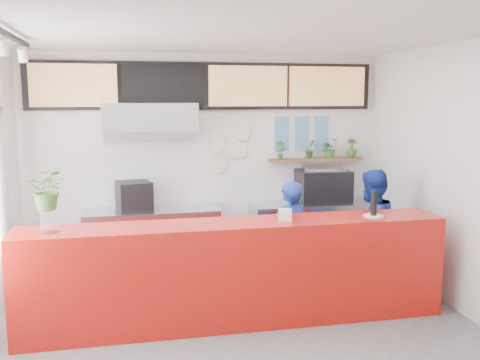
{
  "coord_description": "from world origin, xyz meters",
  "views": [
    {
      "loc": [
        -1.1,
        -4.95,
        2.39
      ],
      "look_at": [
        0.1,
        0.7,
        1.5
      ],
      "focal_mm": 40.0,
      "sensor_mm": 36.0,
      "label": 1
    }
  ],
  "objects_px": {
    "panini_oven": "(134,196)",
    "staff_center": "(289,240)",
    "service_counter": "(237,273)",
    "pepper_mill": "(374,203)",
    "espresso_machine": "(323,186)",
    "staff_right": "(370,231)"
  },
  "relations": [
    {
      "from": "panini_oven",
      "to": "staff_center",
      "type": "distance_m",
      "value": 2.2
    },
    {
      "from": "service_counter",
      "to": "pepper_mill",
      "type": "bearing_deg",
      "value": -1.9
    },
    {
      "from": "service_counter",
      "to": "espresso_machine",
      "type": "height_order",
      "value": "espresso_machine"
    },
    {
      "from": "service_counter",
      "to": "staff_center",
      "type": "height_order",
      "value": "staff_center"
    },
    {
      "from": "panini_oven",
      "to": "staff_center",
      "type": "relative_size",
      "value": 0.3
    },
    {
      "from": "espresso_machine",
      "to": "service_counter",
      "type": "bearing_deg",
      "value": -130.11
    },
    {
      "from": "service_counter",
      "to": "staff_center",
      "type": "xyz_separation_m",
      "value": [
        0.75,
        0.56,
        0.16
      ]
    },
    {
      "from": "pepper_mill",
      "to": "service_counter",
      "type": "bearing_deg",
      "value": 178.1
    },
    {
      "from": "panini_oven",
      "to": "staff_right",
      "type": "distance_m",
      "value": 3.1
    },
    {
      "from": "staff_right",
      "to": "staff_center",
      "type": "bearing_deg",
      "value": -22.04
    },
    {
      "from": "pepper_mill",
      "to": "espresso_machine",
      "type": "bearing_deg",
      "value": 86.43
    },
    {
      "from": "espresso_machine",
      "to": "staff_right",
      "type": "height_order",
      "value": "staff_right"
    },
    {
      "from": "espresso_machine",
      "to": "pepper_mill",
      "type": "xyz_separation_m",
      "value": [
        -0.12,
        -1.85,
        0.12
      ]
    },
    {
      "from": "pepper_mill",
      "to": "staff_right",
      "type": "bearing_deg",
      "value": 66.01
    },
    {
      "from": "panini_oven",
      "to": "staff_center",
      "type": "bearing_deg",
      "value": -45.85
    },
    {
      "from": "service_counter",
      "to": "espresso_machine",
      "type": "bearing_deg",
      "value": 47.68
    },
    {
      "from": "service_counter",
      "to": "pepper_mill",
      "type": "relative_size",
      "value": 16.56
    },
    {
      "from": "panini_oven",
      "to": "pepper_mill",
      "type": "bearing_deg",
      "value": -46.87
    },
    {
      "from": "staff_center",
      "to": "pepper_mill",
      "type": "distance_m",
      "value": 1.12
    },
    {
      "from": "staff_center",
      "to": "espresso_machine",
      "type": "bearing_deg",
      "value": -143.77
    },
    {
      "from": "staff_center",
      "to": "staff_right",
      "type": "relative_size",
      "value": 0.94
    },
    {
      "from": "staff_center",
      "to": "pepper_mill",
      "type": "relative_size",
      "value": 5.25
    }
  ]
}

